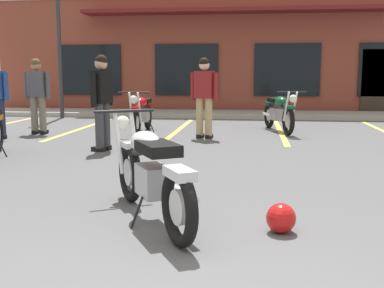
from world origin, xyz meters
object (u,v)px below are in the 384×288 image
object	(u,v)px
motorcycle_foreground_classic	(150,172)
person_by_back_row	(102,97)
parking_lot_lamp_post	(57,16)
person_near_building	(204,93)
person_in_shorts_foreground	(37,91)
motorcycle_black_cruiser	(279,112)
motorcycle_orange_scrambler	(142,113)
helmet_on_pavement	(281,218)

from	to	relation	value
motorcycle_foreground_classic	person_by_back_row	bearing A→B (deg)	113.66
parking_lot_lamp_post	motorcycle_foreground_classic	bearing A→B (deg)	-63.14
person_near_building	person_in_shorts_foreground	bearing A→B (deg)	176.47
motorcycle_black_cruiser	motorcycle_orange_scrambler	bearing A→B (deg)	-167.26
motorcycle_orange_scrambler	person_in_shorts_foreground	world-z (taller)	person_in_shorts_foreground
motorcycle_orange_scrambler	person_near_building	xyz separation A→B (m)	(1.48, -0.66, 0.49)
motorcycle_foreground_classic	motorcycle_black_cruiser	xyz separation A→B (m)	(1.56, 6.96, 0.00)
person_in_shorts_foreground	person_near_building	size ratio (longest dim) A/B	1.00
motorcycle_black_cruiser	parking_lot_lamp_post	distance (m)	7.26
person_by_back_row	helmet_on_pavement	size ratio (longest dim) A/B	6.44
motorcycle_black_cruiser	person_in_shorts_foreground	bearing A→B (deg)	-168.11
motorcycle_orange_scrambler	motorcycle_black_cruiser	bearing A→B (deg)	12.74
motorcycle_foreground_classic	motorcycle_black_cruiser	size ratio (longest dim) A/B	0.91
person_in_shorts_foreground	helmet_on_pavement	world-z (taller)	person_in_shorts_foreground
motorcycle_foreground_classic	parking_lot_lamp_post	size ratio (longest dim) A/B	0.41
motorcycle_orange_scrambler	person_near_building	bearing A→B (deg)	-24.09
motorcycle_black_cruiser	person_near_building	xyz separation A→B (m)	(-1.61, -1.36, 0.49)
motorcycle_orange_scrambler	helmet_on_pavement	bearing A→B (deg)	-67.19
motorcycle_foreground_classic	person_by_back_row	distance (m)	4.17
motorcycle_foreground_classic	person_in_shorts_foreground	world-z (taller)	person_in_shorts_foreground
person_in_shorts_foreground	helmet_on_pavement	xyz separation A→B (m)	(4.99, -6.05, -0.82)
motorcycle_foreground_classic	person_near_building	xyz separation A→B (m)	(-0.05, 5.61, 0.49)
person_near_building	motorcycle_orange_scrambler	bearing A→B (deg)	155.91
person_near_building	person_by_back_row	bearing A→B (deg)	-131.62
motorcycle_black_cruiser	parking_lot_lamp_post	world-z (taller)	parking_lot_lamp_post
motorcycle_foreground_classic	motorcycle_orange_scrambler	xyz separation A→B (m)	(-1.53, 6.27, 0.00)
motorcycle_foreground_classic	helmet_on_pavement	xyz separation A→B (m)	(1.20, -0.21, -0.33)
motorcycle_foreground_classic	helmet_on_pavement	bearing A→B (deg)	-10.11
person_by_back_row	person_near_building	xyz separation A→B (m)	(1.61, 1.81, 0.00)
motorcycle_orange_scrambler	person_by_back_row	distance (m)	2.53
motorcycle_black_cruiser	person_by_back_row	distance (m)	4.55
person_in_shorts_foreground	parking_lot_lamp_post	size ratio (longest dim) A/B	0.36
person_near_building	parking_lot_lamp_post	size ratio (longest dim) A/B	0.36
helmet_on_pavement	parking_lot_lamp_post	distance (m)	11.70
motorcycle_foreground_classic	parking_lot_lamp_post	distance (m)	10.87
motorcycle_orange_scrambler	person_in_shorts_foreground	bearing A→B (deg)	-169.28
motorcycle_foreground_classic	person_near_building	bearing A→B (deg)	90.52
person_by_back_row	motorcycle_orange_scrambler	bearing A→B (deg)	86.91
motorcycle_orange_scrambler	parking_lot_lamp_post	distance (m)	5.20
parking_lot_lamp_post	motorcycle_orange_scrambler	bearing A→B (deg)	-44.26
motorcycle_foreground_classic	person_near_building	distance (m)	5.63
person_near_building	parking_lot_lamp_post	distance (m)	6.42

